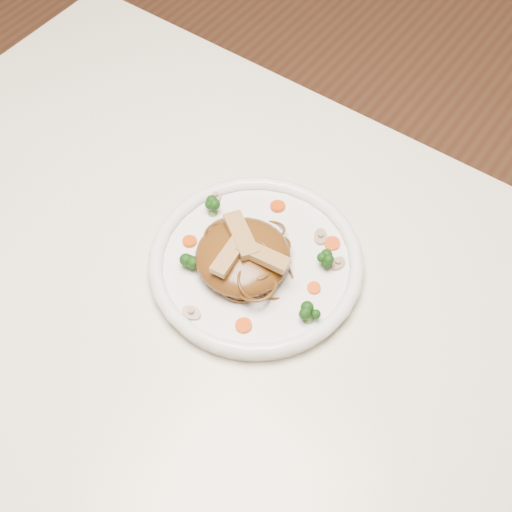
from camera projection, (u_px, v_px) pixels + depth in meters
The scene contains 20 objects.
ground at pixel (232, 461), 1.55m from camera, with size 4.00×4.00×0.00m, color brown.
table at pixel (220, 321), 1.01m from camera, with size 1.20×0.80×0.75m.
plate at pixel (256, 265), 0.94m from camera, with size 0.29×0.29×0.02m, color white.
noodle_mound at pixel (243, 256), 0.91m from camera, with size 0.13×0.13×0.04m, color brown.
chicken_a at pixel (263, 256), 0.88m from camera, with size 0.07×0.02×0.01m, color tan.
chicken_b at pixel (241, 235), 0.90m from camera, with size 0.08×0.02×0.01m, color tan.
chicken_c at pixel (230, 254), 0.88m from camera, with size 0.07×0.02×0.01m, color tan.
broccoli_0 at pixel (327, 258), 0.92m from camera, with size 0.03×0.03×0.03m, color #16400D, non-canonical shape.
broccoli_1 at pixel (212, 207), 0.97m from camera, with size 0.03×0.03×0.03m, color #16400D, non-canonical shape.
broccoli_2 at pixel (190, 260), 0.92m from camera, with size 0.02×0.02×0.03m, color #16400D, non-canonical shape.
broccoli_3 at pixel (309, 314), 0.87m from camera, with size 0.02×0.02×0.03m, color #16400D, non-canonical shape.
carrot_0 at pixel (332, 244), 0.95m from camera, with size 0.02×0.02×0.01m, color #E34308.
carrot_1 at pixel (190, 241), 0.95m from camera, with size 0.02×0.02×0.01m, color #E34308.
carrot_2 at pixel (314, 288), 0.91m from camera, with size 0.02×0.02×0.01m, color #E34308.
carrot_3 at pixel (278, 206), 0.99m from camera, with size 0.02×0.02×0.01m, color #E34308.
carrot_4 at pixel (244, 325), 0.87m from camera, with size 0.02×0.02×0.01m, color #E34308.
mushroom_0 at pixel (191, 313), 0.88m from camera, with size 0.03×0.03×0.01m, color tan.
mushroom_1 at pixel (338, 264), 0.93m from camera, with size 0.02×0.02×0.01m, color tan.
mushroom_2 at pixel (216, 197), 0.99m from camera, with size 0.02×0.02×0.01m, color tan.
mushroom_3 at pixel (320, 237), 0.95m from camera, with size 0.03×0.03×0.01m, color tan.
Camera 1 is at (0.33, -0.37, 1.54)m, focal length 48.02 mm.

